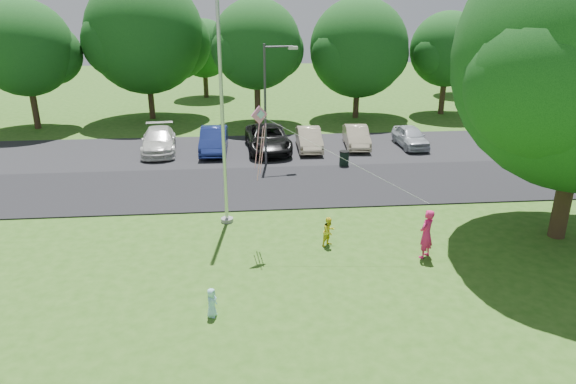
{
  "coord_description": "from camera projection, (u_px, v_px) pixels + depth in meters",
  "views": [
    {
      "loc": [
        -2.76,
        -14.48,
        8.59
      ],
      "look_at": [
        -1.07,
        4.0,
        1.6
      ],
      "focal_mm": 32.0,
      "sensor_mm": 36.0,
      "label": 1
    }
  ],
  "objects": [
    {
      "name": "tree_row",
      "position": [
        299.0,
        41.0,
        37.47
      ],
      "size": [
        64.35,
        11.94,
        10.88
      ],
      "color": "#332316",
      "rests_on": "ground"
    },
    {
      "name": "parking_strip",
      "position": [
        288.0,
        149.0,
        31.2
      ],
      "size": [
        42.0,
        7.0,
        0.06
      ],
      "primitive_type": "cube",
      "color": "black",
      "rests_on": "ground"
    },
    {
      "name": "parked_cars",
      "position": [
        268.0,
        139.0,
        30.75
      ],
      "size": [
        17.23,
        5.44,
        1.47
      ],
      "color": "silver",
      "rests_on": "ground"
    },
    {
      "name": "flagpole",
      "position": [
        223.0,
        122.0,
        19.65
      ],
      "size": [
        0.5,
        0.5,
        10.0
      ],
      "color": "#B7BABF",
      "rests_on": "ground"
    },
    {
      "name": "park_road",
      "position": [
        301.0,
        185.0,
        25.14
      ],
      "size": [
        60.0,
        6.0,
        0.06
      ],
      "primitive_type": "cube",
      "color": "black",
      "rests_on": "ground"
    },
    {
      "name": "kite",
      "position": [
        263.0,
        129.0,
        17.69
      ],
      "size": [
        6.0,
        1.89,
        3.16
      ],
      "rotation": [
        0.0,
        0.0,
        0.45
      ],
      "color": "pink",
      "rests_on": "ground"
    },
    {
      "name": "ground",
      "position": [
        332.0,
        280.0,
        16.76
      ],
      "size": [
        120.0,
        120.0,
        0.0
      ],
      "primitive_type": "plane",
      "color": "#2C5817",
      "rests_on": "ground"
    },
    {
      "name": "horizon_trees",
      "position": [
        314.0,
        49.0,
        47.16
      ],
      "size": [
        77.46,
        7.2,
        7.02
      ],
      "color": "#332316",
      "rests_on": "ground"
    },
    {
      "name": "child_blue",
      "position": [
        212.0,
        303.0,
        14.68
      ],
      "size": [
        0.42,
        0.51,
        0.89
      ],
      "primitive_type": "imported",
      "rotation": [
        0.0,
        0.0,
        1.21
      ],
      "color": "#9EE4F3",
      "rests_on": "ground"
    },
    {
      "name": "woman",
      "position": [
        426.0,
        234.0,
        17.93
      ],
      "size": [
        0.78,
        0.75,
        1.8
      ],
      "primitive_type": "imported",
      "rotation": [
        0.0,
        0.0,
        3.85
      ],
      "color": "#E41E68",
      "rests_on": "ground"
    },
    {
      "name": "street_lamp",
      "position": [
        270.0,
        94.0,
        27.04
      ],
      "size": [
        1.82,
        0.43,
        6.47
      ],
      "rotation": [
        0.0,
        0.0,
        0.14
      ],
      "color": "#3F3F44",
      "rests_on": "ground"
    },
    {
      "name": "trash_can",
      "position": [
        344.0,
        159.0,
        27.97
      ],
      "size": [
        0.54,
        0.54,
        0.86
      ],
      "rotation": [
        0.0,
        0.0,
        0.34
      ],
      "color": "black",
      "rests_on": "ground"
    },
    {
      "name": "child_yellow",
      "position": [
        329.0,
        232.0,
        18.9
      ],
      "size": [
        0.69,
        0.67,
        1.13
      ],
      "primitive_type": "imported",
      "rotation": [
        0.0,
        0.0,
        0.67
      ],
      "color": "yellow",
      "rests_on": "ground"
    }
  ]
}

